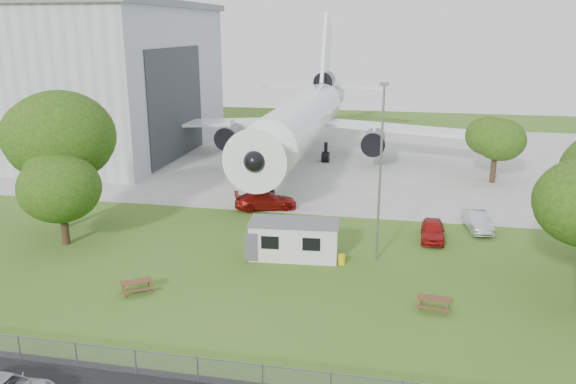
% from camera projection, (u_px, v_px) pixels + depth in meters
% --- Properties ---
extents(ground, '(160.00, 160.00, 0.00)m').
position_uv_depth(ground, '(237.00, 289.00, 34.47)').
color(ground, '#547A29').
extents(concrete_apron, '(120.00, 46.00, 0.03)m').
position_uv_depth(concrete_apron, '(322.00, 156.00, 70.23)').
color(concrete_apron, '#B7B7B2').
rests_on(concrete_apron, ground).
extents(hangar, '(43.00, 31.00, 18.55)m').
position_uv_depth(hangar, '(32.00, 76.00, 72.89)').
color(hangar, '#B2B7BC').
rests_on(hangar, ground).
extents(airliner, '(46.36, 47.73, 17.69)m').
position_uv_depth(airliner, '(304.00, 116.00, 67.12)').
color(airliner, white).
rests_on(airliner, ground).
extents(site_cabin, '(6.85, 3.17, 2.62)m').
position_uv_depth(site_cabin, '(294.00, 239.00, 38.88)').
color(site_cabin, silver).
rests_on(site_cabin, ground).
extents(picnic_west, '(2.33, 2.24, 0.76)m').
position_uv_depth(picnic_west, '(137.00, 292.00, 33.97)').
color(picnic_west, brown).
rests_on(picnic_west, ground).
extents(picnic_east, '(1.95, 1.68, 0.76)m').
position_uv_depth(picnic_east, '(433.00, 310.00, 31.88)').
color(picnic_east, brown).
rests_on(picnic_east, ground).
extents(fence, '(58.00, 0.04, 1.30)m').
position_uv_depth(fence, '(178.00, 380.00, 25.53)').
color(fence, gray).
rests_on(fence, ground).
extents(lamp_mast, '(0.16, 0.16, 12.00)m').
position_uv_depth(lamp_mast, '(380.00, 176.00, 37.07)').
color(lamp_mast, slate).
rests_on(lamp_mast, ground).
extents(tree_west_big, '(8.36, 8.36, 11.38)m').
position_uv_depth(tree_west_big, '(55.00, 139.00, 43.14)').
color(tree_west_big, '#382619').
rests_on(tree_west_big, ground).
extents(tree_west_small, '(5.86, 5.86, 7.69)m').
position_uv_depth(tree_west_small, '(59.00, 182.00, 40.30)').
color(tree_west_small, '#382619').
rests_on(tree_west_small, ground).
extents(tree_far_apron, '(5.32, 5.32, 7.26)m').
position_uv_depth(tree_far_apron, '(496.00, 139.00, 56.94)').
color(tree_far_apron, '#382619').
rests_on(tree_far_apron, ground).
extents(car_ne_hatch, '(1.85, 4.31, 1.45)m').
position_uv_depth(car_ne_hatch, '(433.00, 231.00, 42.27)').
color(car_ne_hatch, maroon).
rests_on(car_ne_hatch, ground).
extents(car_ne_sedan, '(2.20, 4.59, 1.45)m').
position_uv_depth(car_ne_sedan, '(477.00, 222.00, 44.25)').
color(car_ne_sedan, '#AAADB1').
rests_on(car_ne_sedan, ground).
extents(car_apron_van, '(5.86, 3.90, 1.58)m').
position_uv_depth(car_apron_van, '(266.00, 201.00, 49.45)').
color(car_apron_van, maroon).
rests_on(car_apron_van, ground).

